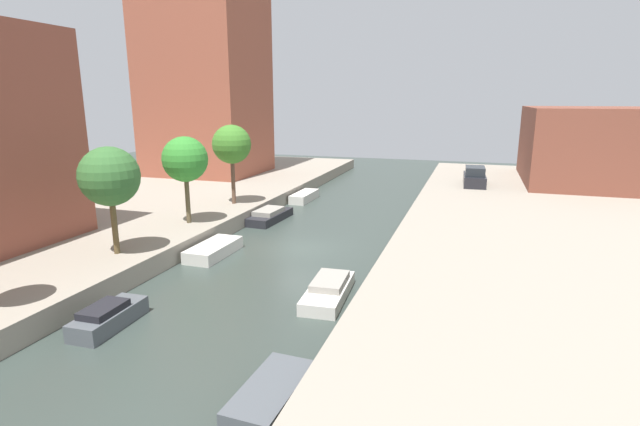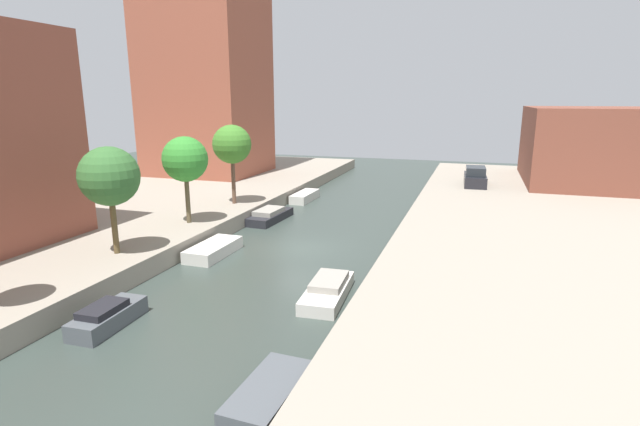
{
  "view_description": "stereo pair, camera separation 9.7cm",
  "coord_description": "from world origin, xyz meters",
  "views": [
    {
      "loc": [
        8.9,
        -23.82,
        8.13
      ],
      "look_at": [
        0.08,
        3.25,
        1.3
      ],
      "focal_mm": 26.85,
      "sensor_mm": 36.0,
      "label": 1
    },
    {
      "loc": [
        9.0,
        -23.79,
        8.13
      ],
      "look_at": [
        0.08,
        3.25,
        1.3
      ],
      "focal_mm": 26.85,
      "sensor_mm": 36.0,
      "label": 2
    }
  ],
  "objects": [
    {
      "name": "street_tree_1",
      "position": [
        -6.91,
        -6.3,
        4.66
      ],
      "size": [
        2.73,
        2.73,
        5.04
      ],
      "color": "brown",
      "rests_on": "quay_left"
    },
    {
      "name": "low_block_right",
      "position": [
        18.0,
        22.58,
        4.2
      ],
      "size": [
        10.0,
        13.39,
        6.41
      ],
      "primitive_type": "cube",
      "color": "brown",
      "rests_on": "quay_right"
    },
    {
      "name": "quay_left",
      "position": [
        -15.0,
        0.0,
        0.5
      ],
      "size": [
        20.0,
        64.0,
        1.0
      ],
      "primitive_type": "cube",
      "color": "gray",
      "rests_on": "ground_plane"
    },
    {
      "name": "moored_boat_left_2",
      "position": [
        -3.97,
        -2.55,
        0.32
      ],
      "size": [
        1.6,
        3.67,
        0.64
      ],
      "color": "beige",
      "rests_on": "ground_plane"
    },
    {
      "name": "apartment_tower_far",
      "position": [
        -16.0,
        17.48,
        13.13
      ],
      "size": [
        10.0,
        9.04,
        24.25
      ],
      "primitive_type": "cube",
      "color": "brown",
      "rests_on": "quay_left"
    },
    {
      "name": "street_tree_2",
      "position": [
        -6.91,
        -0.26,
        4.72
      ],
      "size": [
        2.61,
        2.61,
        5.05
      ],
      "color": "brown",
      "rests_on": "quay_left"
    },
    {
      "name": "street_tree_3",
      "position": [
        -6.91,
        5.32,
        5.07
      ],
      "size": [
        2.63,
        2.63,
        5.42
      ],
      "color": "brown",
      "rests_on": "quay_left"
    },
    {
      "name": "moored_boat_left_4",
      "position": [
        -4.15,
        12.13,
        0.34
      ],
      "size": [
        1.31,
        3.82,
        0.69
      ],
      "color": "beige",
      "rests_on": "ground_plane"
    },
    {
      "name": "moored_boat_right_2",
      "position": [
        3.46,
        -5.97,
        0.34
      ],
      "size": [
        1.76,
        4.13,
        0.81
      ],
      "color": "beige",
      "rests_on": "ground_plane"
    },
    {
      "name": "moored_boat_left_3",
      "position": [
        -4.17,
        5.17,
        0.36
      ],
      "size": [
        1.81,
        4.38,
        0.85
      ],
      "color": "#232328",
      "rests_on": "ground_plane"
    },
    {
      "name": "parked_car",
      "position": [
        8.95,
        18.08,
        1.67
      ],
      "size": [
        1.93,
        4.42,
        1.6
      ],
      "color": "black",
      "rests_on": "quay_right"
    },
    {
      "name": "ground_plane",
      "position": [
        0.0,
        0.0,
        0.0
      ],
      "size": [
        84.0,
        84.0,
        0.0
      ],
      "primitive_type": "plane",
      "color": "#333D38"
    },
    {
      "name": "quay_right",
      "position": [
        15.0,
        0.0,
        0.5
      ],
      "size": [
        20.0,
        64.0,
        1.0
      ],
      "primitive_type": "cube",
      "color": "gray",
      "rests_on": "ground_plane"
    },
    {
      "name": "moored_boat_left_1",
      "position": [
        -3.39,
        -10.98,
        0.4
      ],
      "size": [
        1.32,
        3.09,
        0.91
      ],
      "color": "#4C5156",
      "rests_on": "ground_plane"
    },
    {
      "name": "moored_boat_right_1",
      "position": [
        4.14,
        -13.46,
        0.34
      ],
      "size": [
        1.51,
        3.16,
        0.69
      ],
      "color": "#4C5156",
      "rests_on": "ground_plane"
    }
  ]
}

